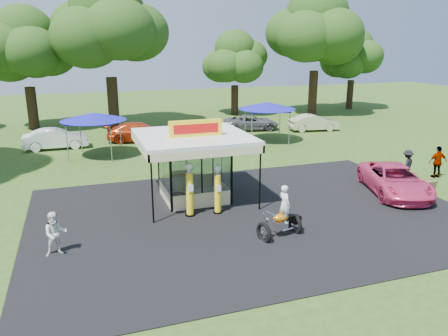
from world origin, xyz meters
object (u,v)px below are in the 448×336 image
at_px(spectator_west, 55,234).
at_px(bg_car_a, 56,139).
at_px(gas_station_kiosk, 194,166).
at_px(a_frame_sign, 428,190).
at_px(spectator_east_a, 407,164).
at_px(kiosk_car, 184,178).
at_px(bg_car_b, 140,132).
at_px(tent_west, 93,117).
at_px(motorcycle, 283,216).
at_px(bg_car_e, 314,123).
at_px(spectator_east_b, 438,162).
at_px(bg_car_d, 252,122).
at_px(tent_east, 267,106).
at_px(gas_pump_right, 218,191).
at_px(pink_sedan, 395,180).
at_px(gas_pump_left, 190,191).
at_px(bg_car_c, 211,133).

distance_m(spectator_west, bg_car_a, 18.54).
xyz_separation_m(gas_station_kiosk, a_frame_sign, (11.20, -4.05, -1.23)).
bearing_deg(spectator_east_a, kiosk_car, -38.17).
relative_size(a_frame_sign, bg_car_b, 0.20).
distance_m(a_frame_sign, tent_west, 21.49).
xyz_separation_m(bg_car_b, tent_west, (-3.70, -4.03, 2.06)).
bearing_deg(motorcycle, gas_station_kiosk, 98.96).
distance_m(motorcycle, bg_car_e, 23.60).
distance_m(a_frame_sign, spectator_east_a, 3.78).
relative_size(spectator_east_b, bg_car_d, 0.38).
distance_m(spectator_east_a, tent_east, 12.74).
height_order(spectator_west, spectator_east_a, spectator_east_a).
height_order(spectator_west, bg_car_e, spectator_west).
distance_m(a_frame_sign, bg_car_e, 18.69).
bearing_deg(kiosk_car, gas_pump_right, -173.40).
xyz_separation_m(kiosk_car, spectator_west, (-6.52, -6.54, 0.38)).
distance_m(bg_car_e, tent_east, 6.99).
xyz_separation_m(motorcycle, bg_car_b, (-2.87, 20.25, -0.12)).
bearing_deg(spectator_east_a, gas_pump_right, -17.86).
distance_m(pink_sedan, spectator_east_b, 4.66).
relative_size(gas_pump_left, a_frame_sign, 2.36).
relative_size(spectator_east_a, bg_car_e, 0.38).
bearing_deg(spectator_west, gas_pump_left, 12.76).
bearing_deg(spectator_east_b, tent_east, -55.33).
bearing_deg(pink_sedan, spectator_east_a, 56.45).
height_order(motorcycle, pink_sedan, motorcycle).
distance_m(kiosk_car, bg_car_e, 19.34).
distance_m(motorcycle, pink_sedan, 8.51).
relative_size(bg_car_b, bg_car_e, 1.18).
bearing_deg(pink_sedan, gas_pump_right, -163.88).
relative_size(motorcycle, tent_west, 0.51).
relative_size(a_frame_sign, kiosk_car, 0.39).
bearing_deg(gas_pump_right, spectator_east_a, 7.77).
height_order(bg_car_b, bg_car_e, bg_car_b).
xyz_separation_m(bg_car_d, tent_west, (-14.18, -5.73, 2.14)).
xyz_separation_m(bg_car_b, bg_car_d, (10.48, 1.69, -0.08)).
distance_m(pink_sedan, spectator_west, 16.88).
xyz_separation_m(bg_car_a, bg_car_e, (22.19, 0.03, -0.03)).
height_order(pink_sedan, bg_car_b, bg_car_b).
xyz_separation_m(motorcycle, bg_car_a, (-9.31, 19.75, -0.11)).
xyz_separation_m(gas_pump_right, bg_car_e, (14.63, 16.54, -0.38)).
xyz_separation_m(kiosk_car, bg_car_a, (-7.03, 11.99, 0.30)).
relative_size(gas_pump_right, tent_west, 0.52).
distance_m(gas_pump_right, spectator_east_a, 12.39).
height_order(bg_car_e, tent_east, tent_east).
height_order(a_frame_sign, bg_car_e, bg_car_e).
xyz_separation_m(pink_sedan, spectator_east_b, (4.38, 1.58, 0.19)).
distance_m(gas_station_kiosk, bg_car_e, 20.81).
bearing_deg(spectator_west, bg_car_c, 48.65).
bearing_deg(pink_sedan, gas_station_kiosk, -176.39).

